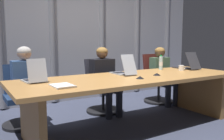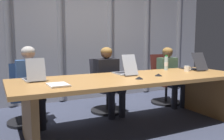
{
  "view_description": "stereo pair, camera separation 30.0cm",
  "coord_description": "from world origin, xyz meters",
  "views": [
    {
      "loc": [
        -2.04,
        -2.75,
        1.27
      ],
      "look_at": [
        -0.3,
        0.1,
        0.86
      ],
      "focal_mm": 38.68,
      "sensor_mm": 36.0,
      "label": 1
    },
    {
      "loc": [
        -1.78,
        -2.9,
        1.27
      ],
      "look_at": [
        -0.3,
        0.1,
        0.86
      ],
      "focal_mm": 38.68,
      "sensor_mm": 36.0,
      "label": 2
    }
  ],
  "objects": [
    {
      "name": "ground_plane",
      "position": [
        0.0,
        0.0,
        0.0
      ],
      "size": [
        12.43,
        12.43,
        0.0
      ],
      "primitive_type": "plane",
      "color": "#383D51"
    },
    {
      "name": "person_left_mid",
      "position": [
        -0.01,
        0.8,
        0.66
      ],
      "size": [
        0.42,
        0.55,
        1.15
      ],
      "rotation": [
        0.0,
        0.0,
        -1.54
      ],
      "color": "black",
      "rests_on": "ground_plane"
    },
    {
      "name": "laptop_center",
      "position": [
        1.35,
        0.24,
        0.81
      ],
      "size": [
        0.29,
        0.53,
        0.31
      ],
      "rotation": [
        0.0,
        0.0,
        1.46
      ],
      "color": "#2D2D33",
      "rests_on": "conference_table"
    },
    {
      "name": "office_chair_left_end",
      "position": [
        -1.36,
        0.96,
        0.34
      ],
      "size": [
        0.6,
        0.6,
        0.91
      ],
      "rotation": [
        0.0,
        0.0,
        -1.57
      ],
      "color": "navy",
      "rests_on": "ground_plane"
    },
    {
      "name": "conference_mic_left_side",
      "position": [
        -0.05,
        -0.22,
        0.77
      ],
      "size": [
        0.11,
        0.11,
        0.03
      ],
      "primitive_type": "cone",
      "color": "black",
      "rests_on": "conference_table"
    },
    {
      "name": "conference_table",
      "position": [
        0.0,
        0.0,
        0.6
      ],
      "size": [
        3.37,
        1.12,
        0.76
      ],
      "color": "#B77F42",
      "rests_on": "ground_plane"
    },
    {
      "name": "curtain_backdrop",
      "position": [
        0.0,
        2.01,
        1.47
      ],
      "size": [
        6.21,
        0.16,
        2.94
      ],
      "color": "#9999A0",
      "rests_on": "ground_plane"
    },
    {
      "name": "laptop_left_end",
      "position": [
        -1.33,
        0.25,
        0.81
      ],
      "size": [
        0.26,
        0.38,
        0.3
      ],
      "rotation": [
        0.0,
        0.0,
        1.65
      ],
      "color": "#A8ADB7",
      "rests_on": "conference_table"
    },
    {
      "name": "water_bottle_primary",
      "position": [
        0.89,
        0.39,
        0.87
      ],
      "size": [
        0.07,
        0.07,
        0.26
      ],
      "color": "silver",
      "rests_on": "conference_table"
    },
    {
      "name": "laptop_left_mid",
      "position": [
        -0.02,
        0.23,
        0.81
      ],
      "size": [
        0.22,
        0.45,
        0.31
      ],
      "rotation": [
        0.0,
        0.0,
        1.57
      ],
      "color": "#A8ADB7",
      "rests_on": "conference_table"
    },
    {
      "name": "person_left_end",
      "position": [
        -1.31,
        0.8,
        0.67
      ],
      "size": [
        0.38,
        0.55,
        1.18
      ],
      "rotation": [
        0.0,
        0.0,
        -1.56
      ],
      "color": "#335184",
      "rests_on": "ground_plane"
    },
    {
      "name": "office_chair_center",
      "position": [
        1.32,
        0.96,
        0.36
      ],
      "size": [
        0.6,
        0.6,
        0.98
      ],
      "rotation": [
        0.0,
        0.0,
        -1.56
      ],
      "color": "#511E19",
      "rests_on": "ground_plane"
    },
    {
      "name": "conference_mic_middle",
      "position": [
        0.35,
        -0.11,
        0.77
      ],
      "size": [
        0.11,
        0.11,
        0.03
      ],
      "primitive_type": "cone",
      "color": "black",
      "rests_on": "conference_table"
    },
    {
      "name": "office_chair_left_mid",
      "position": [
        0.01,
        0.96,
        0.35
      ],
      "size": [
        0.6,
        0.6,
        0.94
      ],
      "rotation": [
        0.0,
        0.0,
        -1.44
      ],
      "color": "#2D2D38",
      "rests_on": "ground_plane"
    },
    {
      "name": "person_center",
      "position": [
        1.31,
        0.8,
        0.65
      ],
      "size": [
        0.38,
        0.55,
        1.13
      ],
      "rotation": [
        0.0,
        0.0,
        -1.61
      ],
      "color": "#4C6B4C",
      "rests_on": "ground_plane"
    },
    {
      "name": "spiral_notepad",
      "position": [
        -1.13,
        -0.21,
        0.76
      ],
      "size": [
        0.23,
        0.31,
        0.03
      ],
      "rotation": [
        0.0,
        0.0,
        0.02
      ],
      "color": "silver",
      "rests_on": "conference_table"
    },
    {
      "name": "coffee_mug_near",
      "position": [
        1.09,
        0.11,
        0.8
      ],
      "size": [
        0.14,
        0.09,
        0.09
      ],
      "color": "white",
      "rests_on": "conference_table"
    }
  ]
}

